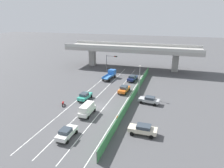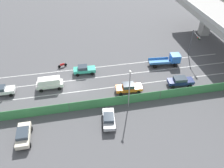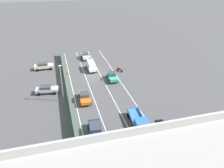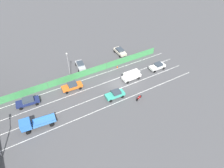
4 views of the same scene
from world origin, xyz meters
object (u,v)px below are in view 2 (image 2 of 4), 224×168
object	(u,v)px
motorcycle	(62,65)
traffic_cone	(53,108)
flatbed_truck_blue	(170,60)
traffic_light	(194,40)
street_lamp	(129,86)
car_sedan_navy	(180,81)
car_taxi_teal	(84,69)
car_taxi_orange	(129,87)
car_sedan_white	(2,90)
parked_sedan_cream	(23,135)
parked_wagon_silver	(109,119)
car_van_white	(50,83)

from	to	relation	value
motorcycle	traffic_cone	xyz separation A→B (m)	(12.29, -1.91, -0.17)
flatbed_truck_blue	traffic_light	world-z (taller)	traffic_light
motorcycle	street_lamp	world-z (taller)	street_lamp
car_sedan_navy	motorcycle	xyz separation A→B (m)	(-10.20, -20.88, -0.44)
flatbed_truck_blue	motorcycle	xyz separation A→B (m)	(-3.55, -21.47, -0.77)
car_taxi_teal	flatbed_truck_blue	size ratio (longest dim) A/B	0.68
car_taxi_orange	motorcycle	world-z (taller)	car_taxi_orange
car_sedan_white	traffic_cone	size ratio (longest dim) A/B	6.84
car_sedan_white	car_taxi_teal	size ratio (longest dim) A/B	0.98
parked_sedan_cream	parked_wagon_silver	xyz separation A→B (m)	(-0.68, 12.34, -0.05)
car_taxi_teal	parked_sedan_cream	bearing A→B (deg)	-34.79
parked_sedan_cream	car_sedan_navy	bearing A→B (deg)	105.47
street_lamp	parked_wagon_silver	bearing A→B (deg)	-52.58
car_taxi_teal	parked_sedan_cream	size ratio (longest dim) A/B	0.96
traffic_cone	car_sedan_white	bearing A→B (deg)	-123.11
car_van_white	traffic_light	distance (m)	30.07
motorcycle	parked_sedan_cream	bearing A→B (deg)	-18.79
car_taxi_teal	traffic_cone	world-z (taller)	car_taxi_teal
street_lamp	traffic_cone	world-z (taller)	street_lamp
car_van_white	flatbed_truck_blue	size ratio (longest dim) A/B	0.73
parked_sedan_cream	parked_wagon_silver	world-z (taller)	parked_sedan_cream
car_taxi_orange	traffic_cone	distance (m)	13.28
street_lamp	car_taxi_orange	bearing A→B (deg)	165.04
motorcycle	parked_sedan_cream	distance (m)	18.64
car_van_white	traffic_cone	size ratio (longest dim) A/B	7.52
parked_wagon_silver	traffic_light	xyz separation A→B (m)	(-15.39, 20.79, 3.21)
car_van_white	car_taxi_orange	bearing A→B (deg)	74.73
car_sedan_white	car_sedan_navy	xyz separation A→B (m)	(3.52, 31.40, -0.00)
car_sedan_white	motorcycle	distance (m)	12.46
parked_wagon_silver	traffic_cone	distance (m)	9.50
car_taxi_teal	traffic_cone	xyz separation A→B (m)	(9.20, -6.02, -0.62)
car_van_white	parked_wagon_silver	size ratio (longest dim) A/B	1.03
parked_sedan_cream	traffic_cone	bearing A→B (deg)	142.64
motorcycle	parked_wagon_silver	world-z (taller)	parked_wagon_silver
car_sedan_white	flatbed_truck_blue	bearing A→B (deg)	95.60
parked_wagon_silver	traffic_cone	xyz separation A→B (m)	(-4.68, -8.25, -0.59)
flatbed_truck_blue	traffic_cone	world-z (taller)	flatbed_truck_blue
parked_wagon_silver	traffic_cone	size ratio (longest dim) A/B	7.28
car_taxi_teal	traffic_cone	distance (m)	11.02
traffic_light	motorcycle	bearing A→B (deg)	-93.31
car_sedan_white	car_sedan_navy	size ratio (longest dim) A/B	0.88
motorcycle	traffic_light	xyz separation A→B (m)	(1.57, 27.12, 3.63)
motorcycle	street_lamp	distance (m)	17.76
motorcycle	street_lamp	bearing A→B (deg)	35.92
car_sedan_white	car_sedan_navy	world-z (taller)	car_sedan_white
car_van_white	car_taxi_teal	bearing A→B (deg)	117.79
parked_wagon_silver	street_lamp	xyz separation A→B (m)	(-2.93, 3.83, 3.48)
car_van_white	traffic_cone	bearing A→B (deg)	4.73
motorcycle	traffic_cone	size ratio (longest dim) A/B	3.01
car_van_white	flatbed_truck_blue	distance (m)	24.05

